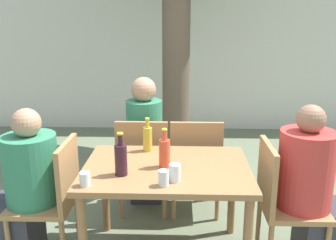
{
  "coord_description": "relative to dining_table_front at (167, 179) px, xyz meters",
  "views": [
    {
      "loc": [
        0.09,
        -2.41,
        1.74
      ],
      "look_at": [
        0.0,
        0.3,
        0.98
      ],
      "focal_mm": 40.0,
      "sensor_mm": 36.0,
      "label": 1
    }
  ],
  "objects": [
    {
      "name": "dining_table_front",
      "position": [
        0.0,
        0.0,
        0.0
      ],
      "size": [
        1.15,
        0.84,
        0.73
      ],
      "color": "#996B42",
      "rests_on": "ground_plane"
    },
    {
      "name": "patio_chair_1",
      "position": [
        0.81,
        0.0,
        -0.13
      ],
      "size": [
        0.44,
        0.44,
        0.9
      ],
      "rotation": [
        0.0,
        0.0,
        1.57
      ],
      "color": "#A87A4C",
      "rests_on": "ground_plane"
    },
    {
      "name": "patio_chair_2",
      "position": [
        -0.23,
        0.65,
        -0.13
      ],
      "size": [
        0.44,
        0.44,
        0.9
      ],
      "rotation": [
        0.0,
        0.0,
        3.14
      ],
      "color": "#A87A4C",
      "rests_on": "ground_plane"
    },
    {
      "name": "person_seated_0",
      "position": [
        -1.04,
        -0.0,
        -0.13
      ],
      "size": [
        0.59,
        0.38,
        1.14
      ],
      "rotation": [
        0.0,
        0.0,
        -1.57
      ],
      "color": "#383842",
      "rests_on": "ground_plane"
    },
    {
      "name": "patio_chair_3",
      "position": [
        0.23,
        0.65,
        -0.13
      ],
      "size": [
        0.44,
        0.44,
        0.9
      ],
      "rotation": [
        0.0,
        0.0,
        3.14
      ],
      "color": "#A87A4C",
      "rests_on": "ground_plane"
    },
    {
      "name": "wine_bottle_2",
      "position": [
        -0.29,
        -0.15,
        0.21
      ],
      "size": [
        0.08,
        0.08,
        0.29
      ],
      "color": "#331923",
      "rests_on": "dining_table_front"
    },
    {
      "name": "person_seated_2",
      "position": [
        -0.23,
        0.88,
        -0.09
      ],
      "size": [
        0.32,
        0.56,
        1.23
      ],
      "rotation": [
        0.0,
        0.0,
        3.14
      ],
      "color": "#383842",
      "rests_on": "ground_plane"
    },
    {
      "name": "drinking_glass_1",
      "position": [
        0.06,
        -0.24,
        0.15
      ],
      "size": [
        0.08,
        0.08,
        0.11
      ],
      "color": "white",
      "rests_on": "dining_table_front"
    },
    {
      "name": "oil_cruet_0",
      "position": [
        -0.16,
        0.31,
        0.2
      ],
      "size": [
        0.07,
        0.07,
        0.26
      ],
      "color": "gold",
      "rests_on": "dining_table_front"
    },
    {
      "name": "soda_bottle_1",
      "position": [
        -0.01,
        -0.01,
        0.2
      ],
      "size": [
        0.08,
        0.08,
        0.28
      ],
      "color": "#DB4C2D",
      "rests_on": "dining_table_front"
    },
    {
      "name": "person_seated_1",
      "position": [
        1.04,
        -0.0,
        -0.1
      ],
      "size": [
        0.59,
        0.38,
        1.18
      ],
      "rotation": [
        0.0,
        0.0,
        1.57
      ],
      "color": "#383842",
      "rests_on": "ground_plane"
    },
    {
      "name": "patio_chair_0",
      "position": [
        -0.81,
        0.0,
        -0.13
      ],
      "size": [
        0.44,
        0.44,
        0.9
      ],
      "rotation": [
        0.0,
        0.0,
        -1.57
      ],
      "color": "#A87A4C",
      "rests_on": "ground_plane"
    },
    {
      "name": "drinking_glass_2",
      "position": [
        -0.01,
        -0.31,
        0.15
      ],
      "size": [
        0.07,
        0.07,
        0.1
      ],
      "color": "silver",
      "rests_on": "dining_table_front"
    },
    {
      "name": "cafe_building_wall",
      "position": [
        0.0,
        3.38,
        0.76
      ],
      "size": [
        10.0,
        0.08,
        2.8
      ],
      "color": "silver",
      "rests_on": "ground_plane"
    },
    {
      "name": "drinking_glass_0",
      "position": [
        -0.49,
        -0.32,
        0.14
      ],
      "size": [
        0.07,
        0.07,
        0.09
      ],
      "color": "white",
      "rests_on": "dining_table_front"
    }
  ]
}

